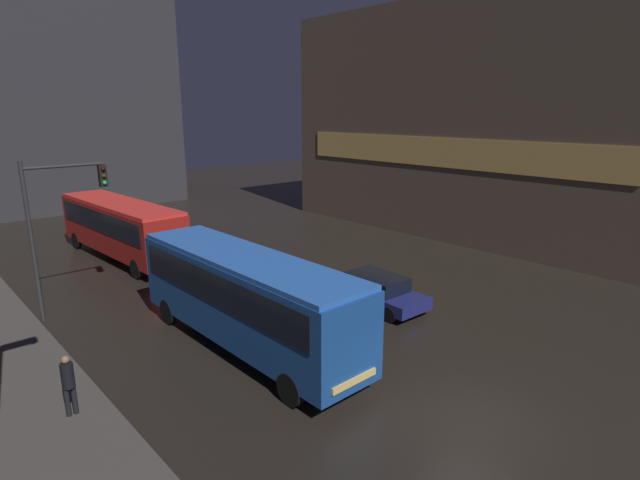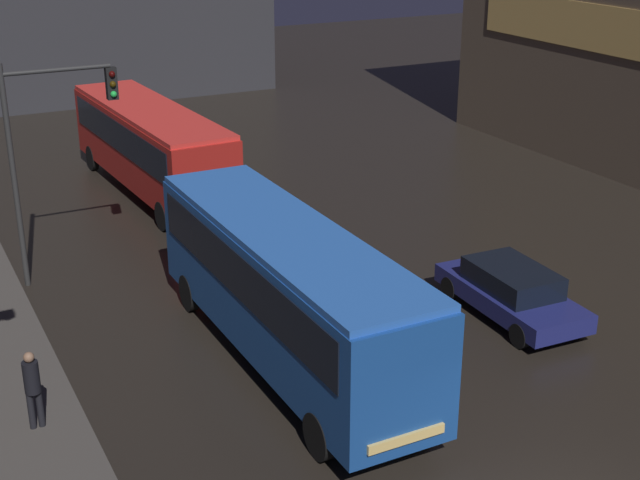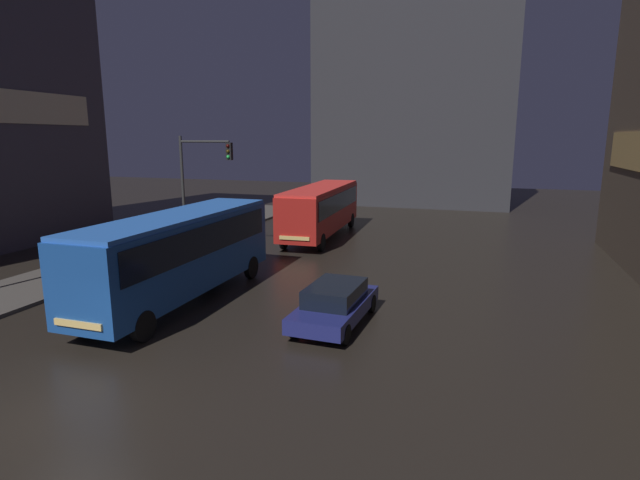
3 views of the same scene
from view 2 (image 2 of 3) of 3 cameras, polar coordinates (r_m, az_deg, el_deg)
name	(u,v)px [view 2 (image 2 of 3)]	position (r m, az deg, el deg)	size (l,w,h in m)	color
bus_near	(286,282)	(20.76, -2.17, -2.69)	(2.50, 10.51, 3.43)	#194793
bus_far	(150,141)	(33.63, -10.80, 6.26)	(2.97, 10.97, 3.24)	#AD1E19
car_taxi	(511,291)	(24.15, 12.14, -3.19)	(2.08, 4.62, 1.40)	navy
pedestrian_mid	(32,384)	(19.40, -17.93, -8.78)	(0.44, 0.44, 1.76)	black
traffic_light_main	(49,136)	(25.84, -16.98, 6.39)	(3.15, 0.35, 6.38)	#2D2D2D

